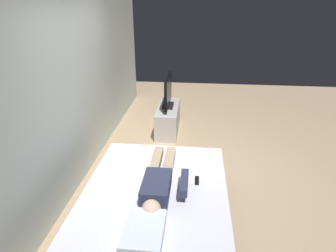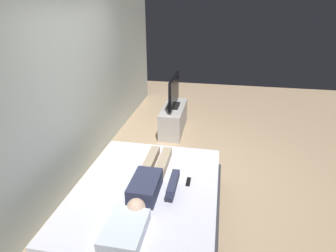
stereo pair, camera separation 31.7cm
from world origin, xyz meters
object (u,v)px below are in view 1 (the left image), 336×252
pillow (144,233)px  person (159,181)px  tv (168,93)px  tv_stand (168,119)px  remote (197,180)px  bed (156,209)px

pillow → person: bearing=-3.1°
pillow → tv: size_ratio=0.55×
person → tv_stand: 2.61m
remote → tv: 2.50m
remote → person: bearing=110.5°
tv → pillow: bearing=-177.7°
person → tv: size_ratio=1.43×
person → remote: person is taller
pillow → tv_stand: bearing=2.3°
remote → tv_stand: bearing=13.4°
bed → person: 0.36m
pillow → remote: (0.87, -0.44, -0.05)m
bed → remote: size_ratio=13.48×
pillow → tv: bearing=2.3°
person → tv: bearing=3.8°
bed → tv_stand: (2.61, 0.13, -0.01)m
person → remote: 0.44m
bed → tv: bearing=3.0°
bed → pillow: pillow is taller
person → remote: size_ratio=8.40×
bed → pillow: 0.77m
person → pillow: bearing=176.9°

